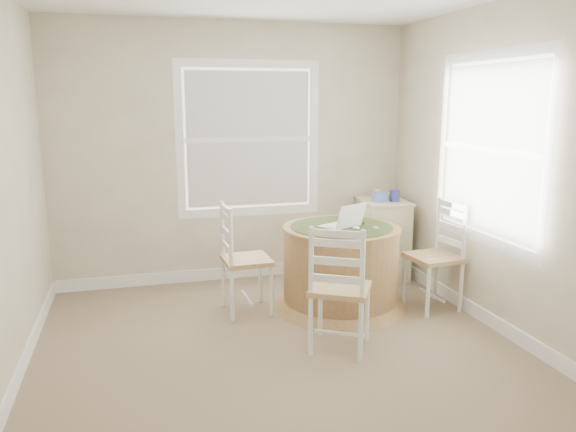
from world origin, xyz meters
name	(u,v)px	position (x,y,z in m)	size (l,w,h in m)	color
room	(295,174)	(0.17, 0.16, 1.30)	(3.64, 3.64, 2.64)	#8C7059
round_table	(341,263)	(0.76, 0.72, 0.41)	(1.22, 1.22, 0.75)	#9A7445
chair_left	(247,259)	(-0.08, 0.83, 0.47)	(0.42, 0.40, 0.95)	white
chair_near	(340,288)	(0.44, -0.10, 0.47)	(0.42, 0.40, 0.95)	white
chair_right	(433,257)	(1.54, 0.47, 0.47)	(0.42, 0.40, 0.95)	white
laptop	(342,223)	(0.76, 0.71, 0.77)	(0.42, 0.40, 0.23)	white
mouse	(356,228)	(0.85, 0.61, 0.75)	(0.06, 0.09, 0.03)	white
phone	(376,228)	(1.03, 0.58, 0.74)	(0.04, 0.09, 0.02)	#B7BABF
keys	(361,224)	(0.96, 0.76, 0.75)	(0.06, 0.05, 0.03)	black
corner_chest	(382,238)	(1.51, 1.47, 0.41)	(0.50, 0.65, 0.82)	beige
tissue_box	(379,197)	(1.42, 1.38, 0.87)	(0.12, 0.12, 0.10)	#516CB9
box_yellow	(388,196)	(1.58, 1.52, 0.85)	(0.15, 0.10, 0.06)	#E4D850
box_blue	(395,196)	(1.59, 1.36, 0.88)	(0.08, 0.08, 0.12)	#303892
cup_cream	(377,194)	(1.49, 1.61, 0.86)	(0.07, 0.07, 0.09)	beige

